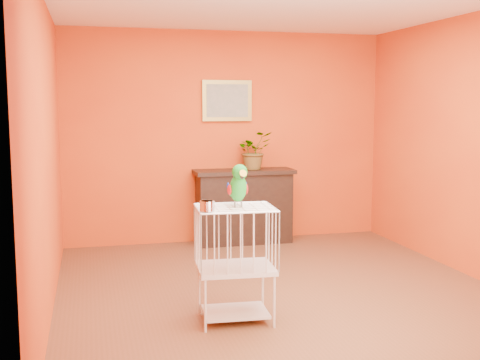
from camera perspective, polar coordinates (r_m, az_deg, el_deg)
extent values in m
plane|color=brown|center=(5.59, 4.00, -10.65)|extent=(4.50, 4.50, 0.00)
plane|color=#CB4913|center=(7.50, -1.28, 4.09)|extent=(4.00, 0.00, 4.00)
plane|color=#CB4913|center=(3.28, 16.49, -0.34)|extent=(4.00, 0.00, 4.00)
plane|color=#CB4913|center=(5.08, -17.88, 2.21)|extent=(0.00, 4.50, 4.50)
plane|color=#CB4913|center=(6.25, 21.84, 2.93)|extent=(0.00, 4.50, 4.50)
plane|color=white|center=(5.39, 4.25, 16.69)|extent=(4.50, 4.50, 0.00)
cube|color=black|center=(7.43, 0.37, -2.69)|extent=(1.15, 0.38, 0.86)
cube|color=black|center=(7.37, 0.38, 0.80)|extent=(1.23, 0.44, 0.05)
cube|color=black|center=(7.27, 0.71, -2.92)|extent=(0.80, 0.02, 0.43)
cube|color=#53171D|center=(7.35, -1.35, -3.57)|extent=(0.05, 0.17, 0.27)
cube|color=#42572B|center=(7.36, -0.76, -3.54)|extent=(0.05, 0.17, 0.27)
cube|color=#53171D|center=(7.38, -0.11, -3.51)|extent=(0.05, 0.17, 0.27)
cube|color=#42572B|center=(7.41, 0.61, -3.47)|extent=(0.05, 0.17, 0.27)
cube|color=#53171D|center=(7.43, 1.32, -3.44)|extent=(0.05, 0.17, 0.27)
imported|color=#26722D|center=(7.33, 1.40, 2.38)|extent=(0.52, 0.56, 0.36)
cube|color=#A48D3A|center=(7.46, -1.24, 7.53)|extent=(0.62, 0.03, 0.50)
cube|color=gray|center=(7.44, -1.21, 7.53)|extent=(0.52, 0.01, 0.40)
cube|color=silver|center=(4.89, -0.44, -12.37)|extent=(0.53, 0.42, 0.02)
cube|color=silver|center=(4.78, -0.44, -8.36)|extent=(0.62, 0.49, 0.04)
cube|color=silver|center=(4.68, -0.45, -2.64)|extent=(0.62, 0.49, 0.01)
cylinder|color=silver|center=(4.62, -3.32, -11.85)|extent=(0.02, 0.02, 0.41)
cylinder|color=silver|center=(4.71, 3.26, -11.47)|extent=(0.02, 0.02, 0.41)
cylinder|color=silver|center=(5.01, -3.91, -10.32)|extent=(0.02, 0.02, 0.41)
cylinder|color=silver|center=(5.09, 2.17, -10.02)|extent=(0.02, 0.02, 0.41)
cylinder|color=silver|center=(4.47, -3.14, -2.47)|extent=(0.11, 0.11, 0.08)
cylinder|color=#59544C|center=(4.67, -0.49, -2.33)|extent=(0.02, 0.02, 0.05)
cylinder|color=#59544C|center=(4.68, 0.14, -2.30)|extent=(0.02, 0.02, 0.05)
ellipsoid|color=#13942B|center=(4.66, -0.17, -0.77)|extent=(0.14, 0.20, 0.24)
ellipsoid|color=#13942B|center=(4.60, -0.03, 0.76)|extent=(0.13, 0.13, 0.12)
cone|color=orange|center=(4.55, 0.20, 0.52)|extent=(0.06, 0.08, 0.08)
cone|color=black|center=(4.57, 0.14, 0.27)|extent=(0.03, 0.03, 0.03)
sphere|color=black|center=(4.57, -0.43, 0.88)|extent=(0.02, 0.02, 0.02)
sphere|color=black|center=(4.59, 0.54, 0.91)|extent=(0.02, 0.02, 0.02)
ellipsoid|color=#A50C0C|center=(4.65, -1.00, -0.92)|extent=(0.03, 0.07, 0.08)
ellipsoid|color=navy|center=(4.69, 0.56, -0.85)|extent=(0.03, 0.07, 0.08)
cone|color=#13942B|center=(4.74, -0.48, -1.61)|extent=(0.09, 0.17, 0.13)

